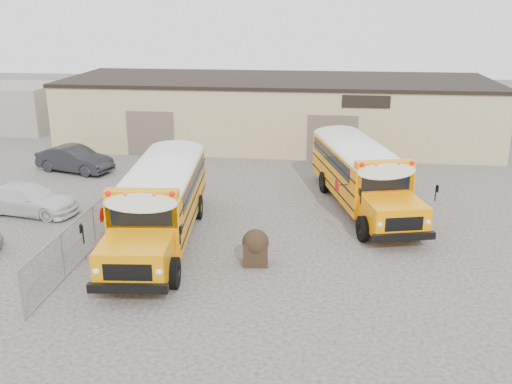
# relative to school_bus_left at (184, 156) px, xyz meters

# --- Properties ---
(ground) EXTENTS (120.00, 120.00, 0.00)m
(ground) POSITION_rel_school_bus_left_xyz_m (4.08, -8.07, -1.90)
(ground) COLOR #33312F
(ground) RESTS_ON ground
(warehouse) EXTENTS (30.20, 10.20, 4.67)m
(warehouse) POSITION_rel_school_bus_left_xyz_m (4.08, 11.92, 0.47)
(warehouse) COLOR tan
(warehouse) RESTS_ON ground
(chainlink_fence) EXTENTS (0.07, 18.07, 1.81)m
(chainlink_fence) POSITION_rel_school_bus_left_xyz_m (-1.92, -5.07, -1.00)
(chainlink_fence) COLOR gray
(chainlink_fence) RESTS_ON ground
(distant_building_left) EXTENTS (8.00, 6.00, 3.60)m
(distant_building_left) POSITION_rel_school_bus_left_xyz_m (-17.92, 13.93, -0.10)
(distant_building_left) COLOR gray
(distant_building_left) RESTS_ON ground
(school_bus_left) EXTENTS (3.75, 11.42, 3.28)m
(school_bus_left) POSITION_rel_school_bus_left_xyz_m (0.00, 0.00, 0.00)
(school_bus_left) COLOR orange
(school_bus_left) RESTS_ON ground
(school_bus_right) EXTENTS (5.25, 11.24, 3.20)m
(school_bus_right) POSITION_rel_school_bus_left_xyz_m (7.77, 4.94, -0.05)
(school_bus_right) COLOR #FF8F00
(school_bus_right) RESTS_ON ground
(tarp_bundle) EXTENTS (1.05, 1.05, 1.43)m
(tarp_bundle) POSITION_rel_school_bus_left_xyz_m (4.97, -8.98, -1.17)
(tarp_bundle) COLOR black
(tarp_bundle) RESTS_ON ground
(car_white) EXTENTS (5.18, 2.72, 1.43)m
(car_white) POSITION_rel_school_bus_left_xyz_m (-6.62, -4.57, -1.18)
(car_white) COLOR silver
(car_white) RESTS_ON ground
(car_dark) EXTENTS (5.03, 2.93, 1.57)m
(car_dark) POSITION_rel_school_bus_left_xyz_m (-7.41, 2.63, -1.12)
(car_dark) COLOR black
(car_dark) RESTS_ON ground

